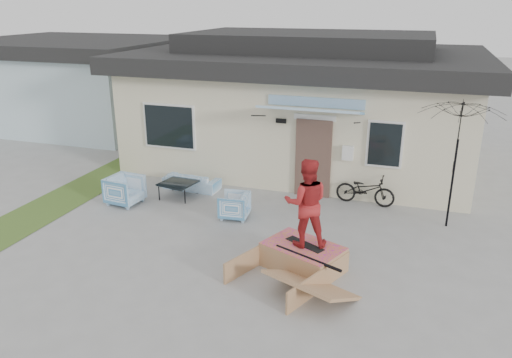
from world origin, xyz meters
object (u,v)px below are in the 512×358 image
(loveseat, at_px, (192,178))
(skate_ramp, at_px, (303,257))
(armchair_left, at_px, (125,189))
(skateboard, at_px, (305,244))
(patio_umbrella, at_px, (456,154))
(bicycle, at_px, (366,187))
(skater, at_px, (306,201))
(coffee_table, at_px, (178,190))
(armchair_right, at_px, (234,204))

(loveseat, xyz_separation_m, skate_ramp, (3.98, -3.34, -0.06))
(armchair_left, bearing_deg, skate_ramp, -103.48)
(skateboard, bearing_deg, patio_umbrella, 75.79)
(bicycle, relative_size, patio_umbrella, 0.69)
(loveseat, relative_size, skater, 0.90)
(skater, bearing_deg, bicycle, -118.31)
(armchair_left, distance_m, coffee_table, 1.40)
(armchair_right, relative_size, skateboard, 0.82)
(patio_umbrella, xyz_separation_m, skater, (-2.72, -2.93, -0.34))
(loveseat, distance_m, patio_umbrella, 6.88)
(loveseat, height_order, bicycle, bicycle)
(loveseat, bearing_deg, skater, 143.42)
(armchair_left, relative_size, armchair_right, 1.19)
(armchair_left, height_order, skate_ramp, armchair_left)
(loveseat, relative_size, skateboard, 1.86)
(patio_umbrella, bearing_deg, armchair_left, -171.52)
(skate_ramp, distance_m, skateboard, 0.27)
(armchair_left, distance_m, bicycle, 6.20)
(patio_umbrella, xyz_separation_m, skateboard, (-2.72, -2.93, -1.24))
(loveseat, height_order, coffee_table, loveseat)
(bicycle, bearing_deg, loveseat, 99.41)
(skateboard, bearing_deg, bicycle, 107.40)
(loveseat, relative_size, armchair_left, 1.91)
(patio_umbrella, height_order, skate_ramp, patio_umbrella)
(armchair_right, height_order, skater, skater)
(armchair_right, bearing_deg, loveseat, -134.89)
(loveseat, relative_size, armchair_right, 2.27)
(loveseat, height_order, skateboard, loveseat)
(skater, bearing_deg, coffee_table, -49.84)
(coffee_table, xyz_separation_m, skate_ramp, (4.06, -2.66, 0.04))
(skate_ramp, xyz_separation_m, skater, (0.02, 0.04, 1.16))
(skateboard, bearing_deg, armchair_right, 168.59)
(bicycle, bearing_deg, patio_umbrella, -106.01)
(armchair_right, bearing_deg, patio_umbrella, 96.86)
(coffee_table, xyz_separation_m, skateboard, (4.08, -2.62, 0.31))
(armchair_left, relative_size, skater, 0.47)
(coffee_table, relative_size, bicycle, 0.56)
(loveseat, distance_m, coffee_table, 0.69)
(skateboard, bearing_deg, skate_ramp, -84.08)
(armchair_right, relative_size, bicycle, 0.46)
(loveseat, height_order, skater, skater)
(coffee_table, bearing_deg, skater, -32.72)
(armchair_left, relative_size, bicycle, 0.54)
(coffee_table, bearing_deg, armchair_left, -141.56)
(skateboard, xyz_separation_m, skater, (0.00, 0.00, 0.89))
(skater, bearing_deg, armchair_right, -57.13)
(coffee_table, distance_m, skater, 4.99)
(skate_ramp, bearing_deg, skater, 90.00)
(armchair_right, distance_m, bicycle, 3.45)
(loveseat, relative_size, skate_ramp, 0.81)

